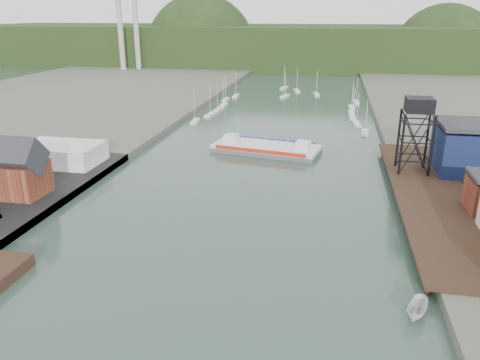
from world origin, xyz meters
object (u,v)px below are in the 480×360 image
at_px(harbor_building, 12,172).
at_px(chain_ferry, 266,148).
at_px(motorboat, 417,310).
at_px(lift_tower, 419,110).

height_order(harbor_building, chain_ferry, harbor_building).
height_order(harbor_building, motorboat, harbor_building).
distance_m(lift_tower, motorboat, 53.82).
bearing_deg(lift_tower, chain_ferry, 155.68).
distance_m(chain_ferry, motorboat, 72.46).
xyz_separation_m(harbor_building, motorboat, (70.75, -23.42, -5.05)).
relative_size(chain_ferry, motorboat, 5.39).
relative_size(lift_tower, motorboat, 2.97).
bearing_deg(motorboat, lift_tower, 104.85).
bearing_deg(harbor_building, lift_tower, 19.98).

